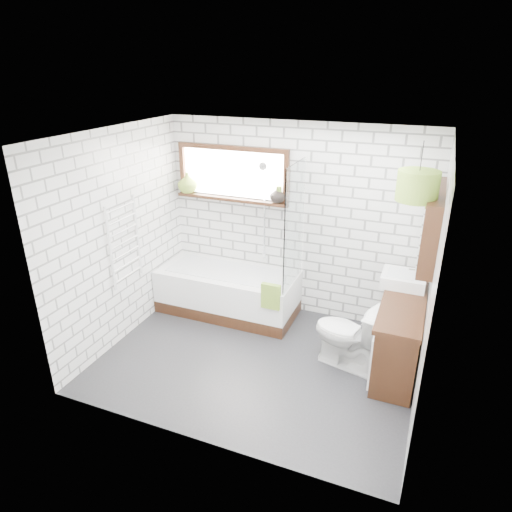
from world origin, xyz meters
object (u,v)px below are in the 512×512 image
at_px(bathtub, 228,291).
at_px(vanity, 400,334).
at_px(toilet, 348,335).
at_px(basin, 403,279).
at_px(pendant, 418,186).

bearing_deg(bathtub, vanity, -9.73).
xyz_separation_m(vanity, toilet, (-0.52, -0.21, -0.00)).
bearing_deg(basin, vanity, -81.79).
bearing_deg(vanity, toilet, -157.93).
height_order(basin, pendant, pendant).
bearing_deg(pendant, basin, 92.90).
relative_size(basin, pendant, 1.27).
distance_m(vanity, pendant, 1.72).
relative_size(bathtub, vanity, 1.32).
relative_size(bathtub, toilet, 2.33).
bearing_deg(toilet, pendant, 100.95).
bearing_deg(basin, pendant, -87.10).
distance_m(basin, toilet, 0.91).
height_order(vanity, pendant, pendant).
xyz_separation_m(bathtub, basin, (2.19, 0.03, 0.57)).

